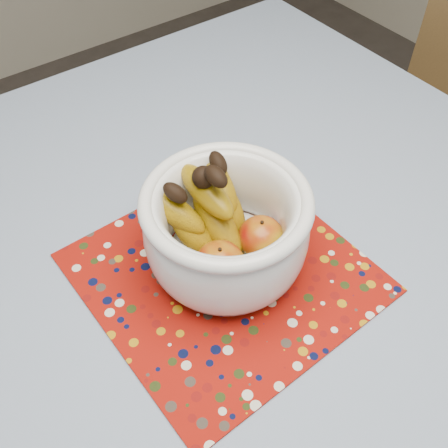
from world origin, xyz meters
name	(u,v)px	position (x,y,z in m)	size (l,w,h in m)	color
table	(220,330)	(0.00, 0.00, 0.67)	(1.20, 1.20, 0.75)	brown
tablecloth	(220,301)	(0.00, 0.00, 0.76)	(1.32, 1.32, 0.01)	slate
placemat	(224,273)	(0.03, 0.03, 0.76)	(0.37, 0.37, 0.00)	maroon
fruit_bowl	(221,224)	(0.04, 0.05, 0.84)	(0.23, 0.23, 0.18)	white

